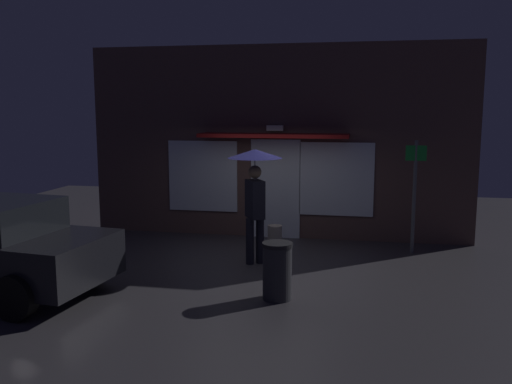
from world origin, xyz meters
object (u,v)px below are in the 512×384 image
person_with_umbrella (255,179)px  trash_bin (277,271)px  street_sign_post (414,189)px  sidewalk_bollard (275,237)px

person_with_umbrella → trash_bin: (0.70, -1.82, -1.16)m
street_sign_post → sidewalk_bollard: 2.95m
sidewalk_bollard → trash_bin: (0.50, -2.92, 0.19)m
street_sign_post → sidewalk_bollard: size_ratio=4.50×
street_sign_post → person_with_umbrella: bearing=-155.0°
trash_bin → street_sign_post: bearing=54.9°
street_sign_post → trash_bin: street_sign_post is taller
street_sign_post → sidewalk_bollard: bearing=-174.2°
trash_bin → person_with_umbrella: bearing=111.1°
street_sign_post → trash_bin: bearing=-125.1°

